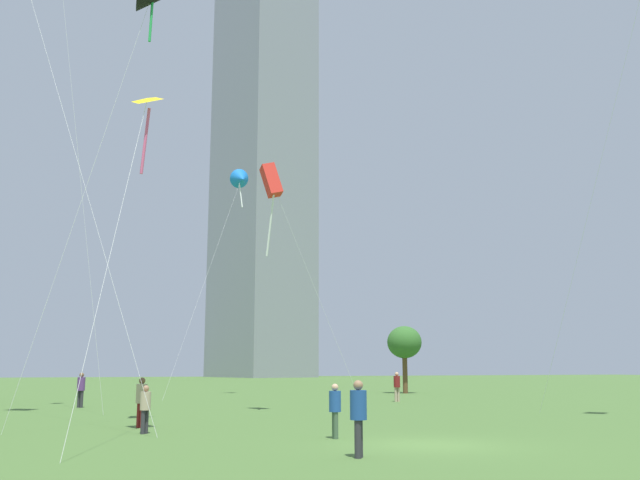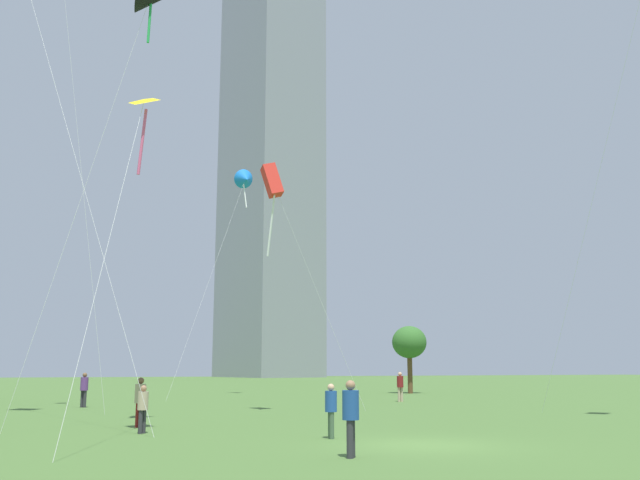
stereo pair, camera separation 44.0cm
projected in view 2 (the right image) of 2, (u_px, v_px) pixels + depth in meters
ground at (423, 445)px, 19.44m from camera, size 280.00×280.00×0.00m
person_standing_1 at (351, 413)px, 16.87m from camera, size 0.41×0.41×1.85m
person_standing_2 at (400, 385)px, 43.67m from camera, size 0.41×0.41×1.85m
person_standing_3 at (140, 398)px, 25.22m from camera, size 0.40×0.40×1.79m
person_standing_4 at (84, 387)px, 37.62m from camera, size 0.41×0.41×1.86m
person_standing_5 at (331, 407)px, 21.32m from camera, size 0.37×0.37×1.66m
person_standing_6 at (143, 406)px, 22.94m from camera, size 0.35×0.35×1.57m
kite_flying_0 at (245, 179)px, 55.28m from camera, size 7.21×6.65×17.92m
kite_flying_5 at (272, 183)px, 34.34m from camera, size 5.62×0.95×12.25m
kite_flying_6 at (143, 112)px, 23.20m from camera, size 2.69×5.76×11.38m
park_tree_2 at (409, 343)px, 57.89m from camera, size 2.88×2.88×5.57m
distant_highrise_0 at (271, 168)px, 156.19m from camera, size 21.23×24.51×93.29m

